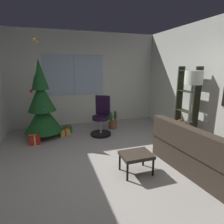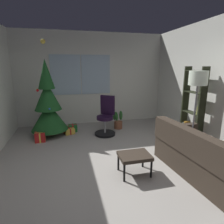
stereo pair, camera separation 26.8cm
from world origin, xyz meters
name	(u,v)px [view 2 (the right image)]	position (x,y,z in m)	size (l,w,h in m)	color
ground_plane	(118,174)	(0.00, 0.00, -0.05)	(4.62, 6.15, 0.10)	#A39E96
wall_back_with_windows	(91,79)	(-0.02, 3.12, 1.43)	(4.62, 0.12, 2.85)	silver
couch	(216,158)	(1.62, -0.47, 0.30)	(1.84, 1.79, 0.84)	#342B22
footstool	(135,157)	(0.26, -0.13, 0.32)	(0.53, 0.41, 0.37)	#342B22
holiday_tree	(48,105)	(-1.30, 2.19, 0.83)	(0.96, 0.96, 2.47)	#4C331E
gift_box_red	(40,137)	(-1.52, 1.79, 0.11)	(0.26, 0.26, 0.24)	red
gift_box_green	(73,128)	(-0.70, 2.36, 0.09)	(0.25, 0.25, 0.19)	#1E722D
gift_box_gold	(69,130)	(-0.81, 2.21, 0.08)	(0.34, 0.39, 0.16)	gold
office_chair	(106,119)	(0.18, 1.90, 0.42)	(0.58, 0.59, 1.06)	black
bookshelf	(192,111)	(2.09, 0.88, 0.79)	(0.18, 0.64, 1.83)	black
floor_lamp	(198,84)	(1.70, 0.31, 1.48)	(0.36, 0.36, 1.74)	slate
potted_plant	(118,121)	(0.64, 2.31, 0.21)	(0.34, 0.34, 0.55)	brown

